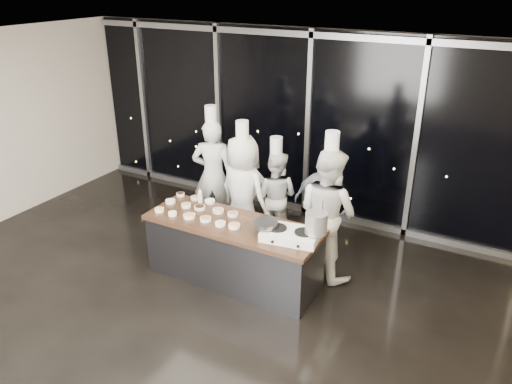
{
  "coord_description": "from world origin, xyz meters",
  "views": [
    {
      "loc": [
        3.16,
        -4.21,
        4.01
      ],
      "look_at": [
        0.19,
        1.2,
        1.28
      ],
      "focal_mm": 35.0,
      "sensor_mm": 36.0,
      "label": 1
    }
  ],
  "objects_px": {
    "chef_far_left": "(213,174)",
    "chef_right": "(328,213)",
    "stock_pot": "(316,223)",
    "chef_center": "(275,196)",
    "stove": "(290,235)",
    "frying_pan": "(265,223)",
    "guest": "(323,204)",
    "demo_counter": "(233,251)",
    "chef_left": "(243,192)"
  },
  "relations": [
    {
      "from": "chef_far_left",
      "to": "chef_right",
      "type": "bearing_deg",
      "value": 146.63
    },
    {
      "from": "stock_pot",
      "to": "chef_center",
      "type": "relative_size",
      "value": 0.16
    },
    {
      "from": "stove",
      "to": "chef_far_left",
      "type": "bearing_deg",
      "value": 138.74
    },
    {
      "from": "frying_pan",
      "to": "stove",
      "type": "bearing_deg",
      "value": 0.96
    },
    {
      "from": "frying_pan",
      "to": "chef_center",
      "type": "distance_m",
      "value": 1.56
    },
    {
      "from": "chef_right",
      "to": "guest",
      "type": "bearing_deg",
      "value": -40.5
    },
    {
      "from": "guest",
      "to": "demo_counter",
      "type": "bearing_deg",
      "value": 61.28
    },
    {
      "from": "chef_far_left",
      "to": "chef_left",
      "type": "height_order",
      "value": "chef_far_left"
    },
    {
      "from": "stock_pot",
      "to": "chef_right",
      "type": "bearing_deg",
      "value": 100.19
    },
    {
      "from": "stove",
      "to": "stock_pot",
      "type": "xyz_separation_m",
      "value": [
        0.31,
        0.07,
        0.21
      ]
    },
    {
      "from": "stock_pot",
      "to": "guest",
      "type": "relative_size",
      "value": 0.17
    },
    {
      "from": "demo_counter",
      "to": "guest",
      "type": "height_order",
      "value": "guest"
    },
    {
      "from": "chef_center",
      "to": "demo_counter",
      "type": "bearing_deg",
      "value": 84.64
    },
    {
      "from": "demo_counter",
      "to": "stove",
      "type": "height_order",
      "value": "stove"
    },
    {
      "from": "frying_pan",
      "to": "guest",
      "type": "distance_m",
      "value": 1.44
    },
    {
      "from": "demo_counter",
      "to": "stove",
      "type": "xyz_separation_m",
      "value": [
        0.88,
        -0.04,
        0.51
      ]
    },
    {
      "from": "chef_far_left",
      "to": "chef_right",
      "type": "height_order",
      "value": "chef_right"
    },
    {
      "from": "frying_pan",
      "to": "chef_right",
      "type": "distance_m",
      "value": 1.04
    },
    {
      "from": "demo_counter",
      "to": "chef_center",
      "type": "height_order",
      "value": "chef_center"
    },
    {
      "from": "stove",
      "to": "chef_left",
      "type": "bearing_deg",
      "value": 133.86
    },
    {
      "from": "stove",
      "to": "stock_pot",
      "type": "distance_m",
      "value": 0.39
    },
    {
      "from": "demo_counter",
      "to": "chef_right",
      "type": "xyz_separation_m",
      "value": [
        1.05,
        0.8,
        0.5
      ]
    },
    {
      "from": "chef_far_left",
      "to": "stock_pot",
      "type": "bearing_deg",
      "value": 130.4
    },
    {
      "from": "guest",
      "to": "chef_right",
      "type": "height_order",
      "value": "chef_right"
    },
    {
      "from": "stove",
      "to": "frying_pan",
      "type": "bearing_deg",
      "value": -179.04
    },
    {
      "from": "frying_pan",
      "to": "demo_counter",
      "type": "bearing_deg",
      "value": 161.06
    },
    {
      "from": "demo_counter",
      "to": "stock_pot",
      "type": "bearing_deg",
      "value": 1.39
    },
    {
      "from": "chef_far_left",
      "to": "chef_left",
      "type": "xyz_separation_m",
      "value": [
        0.76,
        -0.32,
        -0.04
      ]
    },
    {
      "from": "stove",
      "to": "chef_far_left",
      "type": "relative_size",
      "value": 0.37
    },
    {
      "from": "frying_pan",
      "to": "stock_pot",
      "type": "xyz_separation_m",
      "value": [
        0.65,
        0.13,
        0.11
      ]
    },
    {
      "from": "chef_right",
      "to": "chef_far_left",
      "type": "bearing_deg",
      "value": 11.53
    },
    {
      "from": "chef_right",
      "to": "demo_counter",
      "type": "bearing_deg",
      "value": 60.09
    },
    {
      "from": "stove",
      "to": "frying_pan",
      "type": "height_order",
      "value": "frying_pan"
    },
    {
      "from": "chef_right",
      "to": "stove",
      "type": "bearing_deg",
      "value": 101.01
    },
    {
      "from": "frying_pan",
      "to": "guest",
      "type": "xyz_separation_m",
      "value": [
        0.26,
        1.39,
        -0.25
      ]
    },
    {
      "from": "chef_far_left",
      "to": "chef_left",
      "type": "distance_m",
      "value": 0.82
    },
    {
      "from": "stock_pot",
      "to": "chef_right",
      "type": "distance_m",
      "value": 0.82
    },
    {
      "from": "demo_counter",
      "to": "frying_pan",
      "type": "bearing_deg",
      "value": -10.14
    },
    {
      "from": "stove",
      "to": "chef_right",
      "type": "relative_size",
      "value": 0.36
    },
    {
      "from": "chef_left",
      "to": "guest",
      "type": "relative_size",
      "value": 1.25
    },
    {
      "from": "chef_far_left",
      "to": "chef_center",
      "type": "relative_size",
      "value": 1.21
    },
    {
      "from": "frying_pan",
      "to": "guest",
      "type": "height_order",
      "value": "guest"
    },
    {
      "from": "chef_center",
      "to": "chef_right",
      "type": "xyz_separation_m",
      "value": [
        1.07,
        -0.53,
        0.19
      ]
    },
    {
      "from": "demo_counter",
      "to": "stove",
      "type": "relative_size",
      "value": 3.2
    },
    {
      "from": "stove",
      "to": "guest",
      "type": "height_order",
      "value": "guest"
    },
    {
      "from": "stove",
      "to": "chef_center",
      "type": "distance_m",
      "value": 1.65
    },
    {
      "from": "frying_pan",
      "to": "guest",
      "type": "bearing_deg",
      "value": 70.51
    },
    {
      "from": "guest",
      "to": "stove",
      "type": "bearing_deg",
      "value": 96.18
    },
    {
      "from": "frying_pan",
      "to": "chef_right",
      "type": "xyz_separation_m",
      "value": [
        0.51,
        0.9,
        -0.11
      ]
    },
    {
      "from": "chef_far_left",
      "to": "frying_pan",
      "type": "bearing_deg",
      "value": 119.24
    }
  ]
}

